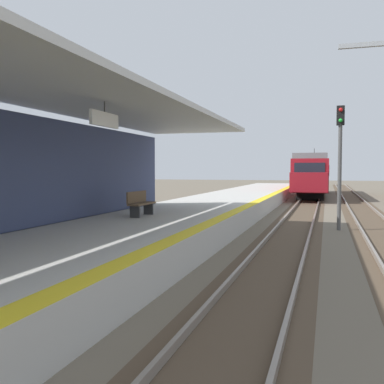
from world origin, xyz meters
name	(u,v)px	position (x,y,z in m)	size (l,w,h in m)	color
station_platform	(158,229)	(-2.50, 16.00, 0.45)	(5.00, 80.00, 0.91)	#B7B5AD
track_pair_nearest_platform	(293,230)	(1.90, 20.00, 0.05)	(2.34, 120.00, 0.16)	#4C3D2D
track_pair_middle	(382,234)	(5.30, 20.00, 0.05)	(2.34, 120.00, 0.16)	#4C3D2D
approaching_train	(313,174)	(1.90, 45.72, 2.18)	(2.93, 19.60, 4.76)	maroon
rail_signal_post	(340,154)	(3.71, 20.93, 3.19)	(0.32, 0.34, 5.20)	#4C4C4C
platform_bench	(140,203)	(-3.15, 15.88, 1.37)	(0.45, 1.60, 0.88)	brown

